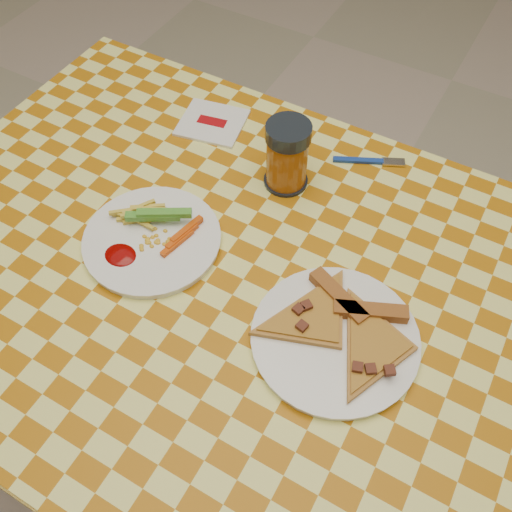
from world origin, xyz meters
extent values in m
plane|color=beige|center=(0.00, 0.00, 0.00)|extent=(8.00, 8.00, 0.00)
cylinder|color=silver|center=(-0.54, 0.34, 0.35)|extent=(0.06, 0.06, 0.71)
cube|color=brown|center=(0.00, 0.00, 0.73)|extent=(1.20, 0.80, 0.04)
cylinder|color=white|center=(-0.18, -0.01, 0.76)|extent=(0.31, 0.31, 0.01)
cylinder|color=white|center=(0.18, -0.03, 0.76)|extent=(0.27, 0.27, 0.01)
cube|color=#106613|center=(-0.18, 0.02, 0.79)|extent=(0.10, 0.07, 0.02)
cube|color=#D54909|center=(-0.13, 0.01, 0.78)|extent=(0.06, 0.08, 0.02)
ellipsoid|color=#7C0402|center=(-0.20, -0.07, 0.77)|extent=(0.06, 0.05, 0.01)
cube|color=#A35D24|center=(0.16, 0.03, 0.78)|extent=(0.11, 0.07, 0.02)
cube|color=#A35D24|center=(0.21, 0.03, 0.78)|extent=(0.11, 0.07, 0.02)
cylinder|color=black|center=(-0.04, 0.23, 0.76)|extent=(0.08, 0.08, 0.01)
cylinder|color=#90460F|center=(-0.04, 0.23, 0.81)|extent=(0.08, 0.08, 0.11)
cylinder|color=black|center=(-0.04, 0.23, 0.88)|extent=(0.08, 0.08, 0.03)
cube|color=white|center=(-0.25, 0.30, 0.76)|extent=(0.15, 0.14, 0.01)
cube|color=#A2090F|center=(-0.25, 0.30, 0.76)|extent=(0.06, 0.04, 0.00)
cube|color=#153695|center=(0.06, 0.35, 0.76)|extent=(0.09, 0.05, 0.01)
cube|color=silver|center=(0.12, 0.38, 0.76)|extent=(0.05, 0.04, 0.00)
camera|label=1|loc=(0.28, -0.45, 1.54)|focal=40.00mm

